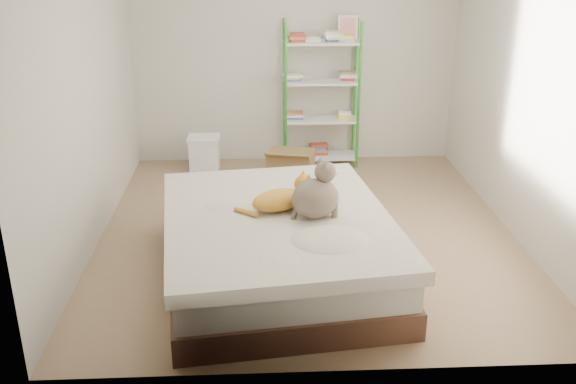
{
  "coord_description": "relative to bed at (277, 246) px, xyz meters",
  "views": [
    {
      "loc": [
        -0.45,
        -5.44,
        2.58
      ],
      "look_at": [
        -0.21,
        -0.57,
        0.62
      ],
      "focal_mm": 40.0,
      "sensor_mm": 36.0,
      "label": 1
    }
  ],
  "objects": [
    {
      "name": "shelf_unit",
      "position": [
        0.61,
        2.75,
        0.64
      ],
      "size": [
        0.88,
        0.36,
        1.74
      ],
      "color": "green",
      "rests_on": "ground"
    },
    {
      "name": "grey_cat",
      "position": [
        0.29,
        -0.06,
        0.5
      ],
      "size": [
        0.48,
        0.43,
        0.45
      ],
      "primitive_type": null,
      "rotation": [
        0.0,
        0.0,
        1.87
      ],
      "color": "gray",
      "rests_on": "bed"
    },
    {
      "name": "room",
      "position": [
        0.31,
        0.87,
        1.02
      ],
      "size": [
        3.81,
        4.21,
        2.61
      ],
      "color": "#8A7250",
      "rests_on": "ground"
    },
    {
      "name": "orange_cat",
      "position": [
        0.02,
        0.09,
        0.38
      ],
      "size": [
        0.6,
        0.48,
        0.21
      ],
      "primitive_type": null,
      "rotation": [
        0.0,
        0.0,
        0.43
      ],
      "color": "gold",
      "rests_on": "bed"
    },
    {
      "name": "cardboard_box",
      "position": [
        0.23,
        2.19,
        -0.1
      ],
      "size": [
        0.57,
        0.57,
        0.4
      ],
      "rotation": [
        0.0,
        0.0,
        -0.24
      ],
      "color": "olive",
      "rests_on": "ground"
    },
    {
      "name": "bed",
      "position": [
        0.0,
        0.0,
        0.0
      ],
      "size": [
        1.99,
        2.37,
        0.55
      ],
      "rotation": [
        0.0,
        0.0,
        0.13
      ],
      "color": "brown",
      "rests_on": "ground"
    },
    {
      "name": "white_bin",
      "position": [
        -0.76,
        2.55,
        -0.06
      ],
      "size": [
        0.37,
        0.32,
        0.42
      ],
      "rotation": [
        0.0,
        0.0,
        -0.02
      ],
      "color": "white",
      "rests_on": "ground"
    }
  ]
}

